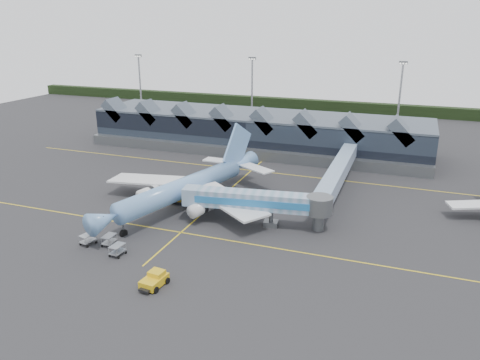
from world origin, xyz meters
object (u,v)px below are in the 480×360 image
(main_airliner, at_px, (188,186))
(jet_bridge, at_px, (265,202))
(fuel_truck, at_px, (186,188))
(pushback_tug, at_px, (154,280))

(main_airliner, distance_m, jet_bridge, 16.45)
(main_airliner, xyz_separation_m, fuel_truck, (-2.70, 4.37, -2.20))
(fuel_truck, distance_m, pushback_tug, 32.96)
(jet_bridge, distance_m, fuel_truck, 20.46)
(main_airliner, relative_size, jet_bridge, 1.65)
(fuel_truck, height_order, pushback_tug, fuel_truck)
(jet_bridge, height_order, fuel_truck, jet_bridge)
(fuel_truck, xyz_separation_m, pushback_tug, (10.88, -31.10, -0.98))
(jet_bridge, bearing_deg, pushback_tug, -117.07)
(main_airliner, relative_size, fuel_truck, 4.28)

